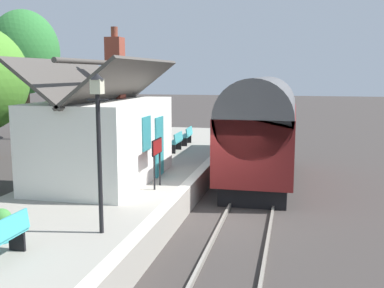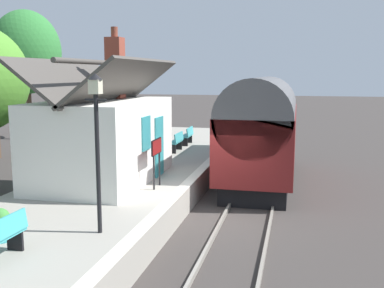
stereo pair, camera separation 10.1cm
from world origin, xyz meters
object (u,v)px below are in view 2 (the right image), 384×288
bench_platform_end (188,135)px  lamp_post_platform (97,123)px  bench_by_lamp (177,141)px  station_sign_board (156,151)px  station_building (104,136)px  planter_corner_building (1,225)px  tree_far_right (26,52)px  train (261,129)px

bench_platform_end → lamp_post_platform: bearing=-175.2°
bench_by_lamp → station_sign_board: size_ratio=0.89×
station_building → planter_corner_building: 6.01m
bench_platform_end → station_sign_board: 8.98m
bench_by_lamp → planter_corner_building: 12.00m
lamp_post_platform → tree_far_right: (18.40, 13.42, 2.45)m
train → bench_platform_end: bearing=46.0°
tree_far_right → bench_platform_end: bearing=-112.9°
bench_by_lamp → station_building: bearing=171.4°
train → station_building: (-4.37, 4.96, 0.15)m
train → planter_corner_building: bearing=154.9°
planter_corner_building → lamp_post_platform: (0.97, -1.88, 2.17)m
train → lamp_post_platform: lamp_post_platform is taller
station_sign_board → lamp_post_platform: bearing=179.8°
station_building → tree_far_right: size_ratio=0.71×
lamp_post_platform → planter_corner_building: bearing=117.2°
station_building → station_sign_board: size_ratio=3.90×
bench_platform_end → station_sign_board: size_ratio=0.90×
tree_far_right → lamp_post_platform: bearing=-143.9°
station_building → station_sign_board: 2.17m
bench_by_lamp → bench_platform_end: 2.19m
station_building → lamp_post_platform: size_ratio=1.69×
train → station_sign_board: bearing=149.7°
station_building → bench_by_lamp: (6.08, -0.92, -1.03)m
bench_by_lamp → tree_far_right: tree_far_right is taller
planter_corner_building → station_sign_board: size_ratio=0.46×
bench_by_lamp → station_sign_board: (-6.69, -1.13, 0.71)m
bench_platform_end → lamp_post_platform: (-13.20, -1.10, 2.06)m
planter_corner_building → station_sign_board: bearing=-19.7°
station_sign_board → bench_by_lamp: bearing=9.6°
bench_platform_end → planter_corner_building: size_ratio=1.94×
bench_platform_end → tree_far_right: tree_far_right is taller
planter_corner_building → tree_far_right: bearing=30.8°
tree_far_right → train: bearing=-119.1°
planter_corner_building → bench_platform_end: bearing=-3.1°
bench_platform_end → train: bearing=-134.0°
bench_by_lamp → bench_platform_end: size_ratio=0.99×
station_building → bench_by_lamp: bearing=-8.6°
bench_platform_end → planter_corner_building: (-14.16, 0.78, -0.11)m
train → planter_corner_building: (-10.27, 4.81, -0.99)m
tree_far_right → bench_by_lamp: bearing=-121.0°
planter_corner_building → train: bearing=-25.1°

